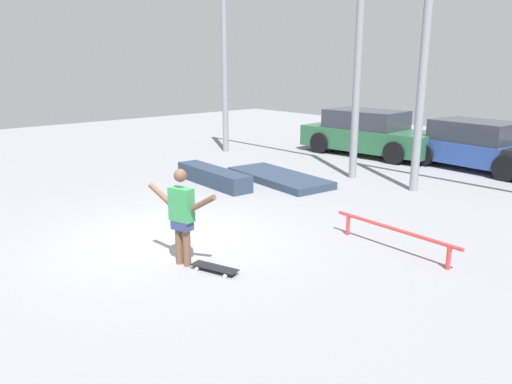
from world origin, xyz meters
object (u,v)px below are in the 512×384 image
manual_pad (279,178)px  parked_car_blue (477,146)px  skateboard (215,268)px  skateboarder (182,213)px  grind_rail (394,232)px  parked_car_green (368,133)px  grind_box (213,177)px

manual_pad → parked_car_blue: parked_car_blue is taller
skateboard → parked_car_blue: size_ratio=0.19×
skateboarder → manual_pad: (-3.00, 5.00, -0.75)m
parked_car_blue → skateboarder: bearing=-83.5°
grind_rail → parked_car_green: size_ratio=0.52×
manual_pad → parked_car_blue: bearing=63.3°
parked_car_blue → grind_rail: bearing=-69.2°
skateboarder → parked_car_blue: bearing=77.8°
grind_box → parked_car_blue: 7.80m
grind_box → grind_rail: 5.72m
grind_rail → parked_car_green: parked_car_green is taller
manual_pad → parked_car_green: parked_car_green is taller
parked_car_green → parked_car_blue: bearing=3.0°
skateboarder → grind_box: 5.25m
parked_car_green → skateboarder: bearing=-73.4°
grind_box → manual_pad: grind_box is taller
grind_box → grind_rail: bearing=-5.5°
grind_box → grind_rail: grind_box is taller
skateboarder → grind_rail: size_ratio=0.62×
skateboarder → grind_box: bearing=124.1°
grind_rail → grind_box: bearing=174.5°
skateboard → parked_car_blue: 10.27m
manual_pad → parked_car_blue: size_ratio=0.74×
manual_pad → skateboarder: bearing=-59.0°
skateboarder → parked_car_green: skateboarder is taller
manual_pad → grind_rail: (4.84, -2.05, 0.23)m
skateboard → skateboarder: bearing=-178.2°
skateboarder → parked_car_green: size_ratio=0.33×
manual_pad → grind_box: bearing=-119.7°
grind_box → parked_car_green: bearing=89.3°
grind_box → grind_rail: size_ratio=1.08×
manual_pad → parked_car_blue: (2.72, 5.41, 0.58)m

